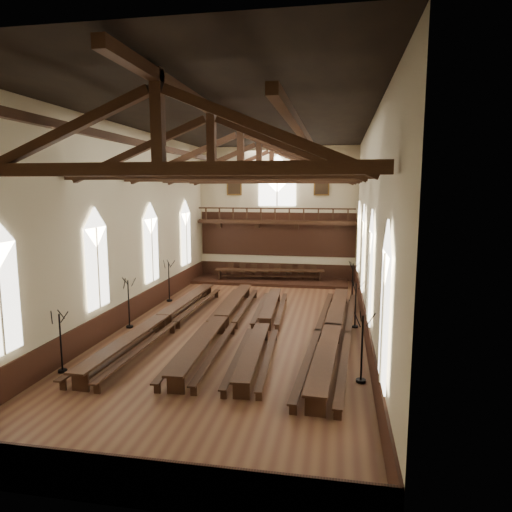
{
  "coord_description": "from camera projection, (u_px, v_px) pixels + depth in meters",
  "views": [
    {
      "loc": [
        4.62,
        -21.37,
        6.9
      ],
      "look_at": [
        0.46,
        1.5,
        3.45
      ],
      "focal_mm": 32.0,
      "sensor_mm": 36.0,
      "label": 1
    }
  ],
  "objects": [
    {
      "name": "ground",
      "position": [
        241.0,
        329.0,
        22.63
      ],
      "size": [
        26.0,
        26.0,
        0.0
      ],
      "primitive_type": "plane",
      "color": "brown",
      "rests_on": "ground"
    },
    {
      "name": "room_walls",
      "position": [
        241.0,
        198.0,
        21.68
      ],
      "size": [
        26.0,
        26.0,
        26.0
      ],
      "color": "#C2BA92",
      "rests_on": "ground"
    },
    {
      "name": "wainscot_band",
      "position": [
        241.0,
        317.0,
        22.54
      ],
      "size": [
        12.0,
        26.0,
        1.2
      ],
      "color": "#381A10",
      "rests_on": "ground"
    },
    {
      "name": "side_windows",
      "position": [
        241.0,
        254.0,
        22.08
      ],
      "size": [
        11.85,
        19.8,
        4.5
      ],
      "color": "white",
      "rests_on": "room_walls"
    },
    {
      "name": "end_window",
      "position": [
        277.0,
        184.0,
        34.12
      ],
      "size": [
        2.8,
        0.12,
        3.8
      ],
      "color": "white",
      "rests_on": "room_walls"
    },
    {
      "name": "minstrels_gallery",
      "position": [
        276.0,
        228.0,
        34.38
      ],
      "size": [
        11.8,
        1.24,
        3.7
      ],
      "color": "#361F11",
      "rests_on": "room_walls"
    },
    {
      "name": "portraits",
      "position": [
        277.0,
        186.0,
        34.14
      ],
      "size": [
        7.75,
        0.09,
        1.45
      ],
      "color": "brown",
      "rests_on": "room_walls"
    },
    {
      "name": "roof_trusses",
      "position": [
        241.0,
        160.0,
        21.42
      ],
      "size": [
        11.7,
        25.7,
        2.8
      ],
      "color": "#361F11",
      "rests_on": "room_walls"
    },
    {
      "name": "refectory_row_a",
      "position": [
        163.0,
        319.0,
        22.34
      ],
      "size": [
        1.77,
        14.73,
        0.78
      ],
      "color": "#361F11",
      "rests_on": "ground"
    },
    {
      "name": "refectory_row_b",
      "position": [
        221.0,
        320.0,
        22.18
      ],
      "size": [
        1.82,
        14.67,
        0.77
      ],
      "color": "#361F11",
      "rests_on": "ground"
    },
    {
      "name": "refectory_row_c",
      "position": [
        263.0,
        325.0,
        21.56
      ],
      "size": [
        1.8,
        14.09,
        0.71
      ],
      "color": "#361F11",
      "rests_on": "ground"
    },
    {
      "name": "refectory_row_d",
      "position": [
        333.0,
        329.0,
        20.7
      ],
      "size": [
        2.1,
        15.11,
        0.82
      ],
      "color": "#361F11",
      "rests_on": "ground"
    },
    {
      "name": "dais",
      "position": [
        269.0,
        281.0,
        33.77
      ],
      "size": [
        11.4,
        3.09,
        0.21
      ],
      "primitive_type": "cube",
      "color": "#381A10",
      "rests_on": "ground"
    },
    {
      "name": "high_table",
      "position": [
        269.0,
        271.0,
        33.66
      ],
      "size": [
        8.08,
        1.76,
        0.75
      ],
      "color": "#361F11",
      "rests_on": "dais"
    },
    {
      "name": "high_chairs",
      "position": [
        271.0,
        271.0,
        34.44
      ],
      "size": [
        6.77,
        0.47,
        0.99
      ],
      "color": "#361F11",
      "rests_on": "dais"
    },
    {
      "name": "candelabrum_left_near",
      "position": [
        62.0,
        354.0,
        17.18
      ],
      "size": [
        0.7,
        0.72,
        2.41
      ],
      "color": "black",
      "rests_on": "ground"
    },
    {
      "name": "candelabrum_left_mid",
      "position": [
        129.0,
        313.0,
        22.7
      ],
      "size": [
        0.77,
        0.73,
        2.55
      ],
      "color": "black",
      "rests_on": "ground"
    },
    {
      "name": "candelabrum_left_far",
      "position": [
        169.0,
        289.0,
        28.03
      ],
      "size": [
        0.74,
        0.79,
        2.59
      ],
      "color": "black",
      "rests_on": "ground"
    },
    {
      "name": "candelabrum_right_near",
      "position": [
        362.0,
        361.0,
        16.28
      ],
      "size": [
        0.77,
        0.77,
        2.61
      ],
      "color": "black",
      "rests_on": "ground"
    },
    {
      "name": "candelabrum_right_mid",
      "position": [
        355.0,
        313.0,
        22.74
      ],
      "size": [
        0.66,
        0.73,
        2.39
      ],
      "color": "black",
      "rests_on": "ground"
    },
    {
      "name": "candelabrum_right_far",
      "position": [
        352.0,
        289.0,
        28.02
      ],
      "size": [
        0.71,
        0.76,
        2.5
      ],
      "color": "black",
      "rests_on": "ground"
    }
  ]
}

